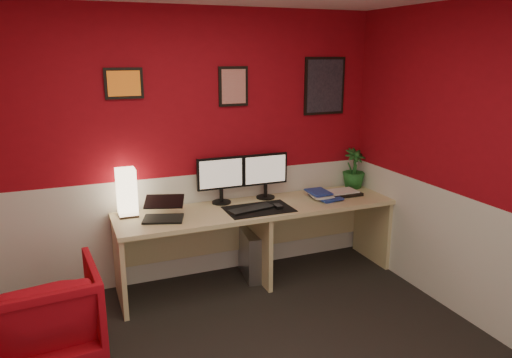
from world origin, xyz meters
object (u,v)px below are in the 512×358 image
zen_tray (342,193)px  armchair (46,313)px  shoji_lamp (127,194)px  laptop (163,208)px  monitor_right (266,169)px  potted_plant (354,168)px  desk (258,243)px  monitor_left (221,173)px  pc_tower (254,254)px

zen_tray → armchair: size_ratio=0.48×
shoji_lamp → laptop: 0.35m
shoji_lamp → monitor_right: (1.31, 0.04, 0.09)m
zen_tray → potted_plant: potted_plant is taller
shoji_lamp → zen_tray: (2.06, -0.14, -0.18)m
desk → shoji_lamp: shoji_lamp is taller
shoji_lamp → armchair: (-0.69, -0.72, -0.60)m
shoji_lamp → desk: bearing=-8.9°
zen_tray → monitor_left: bearing=170.9°
shoji_lamp → monitor_left: 0.87m
desk → pc_tower: bearing=96.9°
desk → pc_tower: 0.17m
desk → zen_tray: bearing=2.3°
potted_plant → armchair: 3.15m
potted_plant → pc_tower: 1.38m
shoji_lamp → laptop: (0.26, -0.22, -0.09)m
zen_tray → monitor_right: bearing=166.0°
monitor_left → laptop: bearing=-156.3°
shoji_lamp → laptop: shoji_lamp is taller
laptop → armchair: 1.19m
laptop → pc_tower: 1.08m
shoji_lamp → monitor_left: bearing=3.1°
armchair → monitor_left: bearing=-158.2°
monitor_right → laptop: bearing=-166.0°
shoji_lamp → zen_tray: 2.07m
laptop → potted_plant: (2.05, 0.26, 0.10)m
shoji_lamp → armchair: 1.16m
monitor_right → pc_tower: bearing=-143.9°
desk → pc_tower: size_ratio=5.78×
monitor_left → zen_tray: (1.19, -0.19, -0.28)m
shoji_lamp → monitor_right: bearing=1.9°
monitor_right → zen_tray: size_ratio=1.66×
monitor_left → pc_tower: bearing=-26.1°
monitor_left → armchair: (-1.55, -0.77, -0.69)m
monitor_left → pc_tower: monitor_left is taller
monitor_left → zen_tray: 1.24m
pc_tower → shoji_lamp: bearing=-177.2°
armchair → zen_tray: bearing=-172.7°
zen_tray → pc_tower: zen_tray is taller
monitor_left → armchair: monitor_left is taller
desk → zen_tray: (0.91, 0.04, 0.38)m
shoji_lamp → armchair: size_ratio=0.55×
desk → laptop: 1.01m
laptop → monitor_left: 0.68m
desk → zen_tray: zen_tray is taller
monitor_left → pc_tower: size_ratio=1.29×
monitor_left → zen_tray: size_ratio=1.66×
desk → shoji_lamp: bearing=171.1°
laptop → zen_tray: (1.80, 0.08, -0.09)m
armchair → potted_plant: bearing=-170.3°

